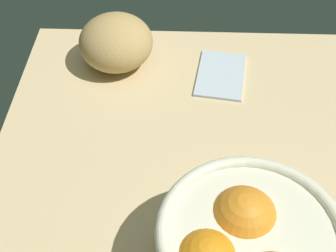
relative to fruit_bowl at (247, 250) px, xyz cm
name	(u,v)px	position (x,y,z in cm)	size (l,w,h in cm)	color
ground_plane	(206,164)	(-19.51, -3.95, -8.51)	(66.59, 66.98, 3.00)	#D4B885
fruit_bowl	(247,250)	(0.00, 0.00, 0.00)	(22.01, 22.01, 12.14)	beige
bread_loaf	(116,42)	(-42.14, -20.17, -2.18)	(13.48, 13.47, 9.66)	tan
napkin_folded	(221,74)	(-39.17, -0.88, -6.52)	(12.97, 8.44, 0.99)	#B2BFC9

